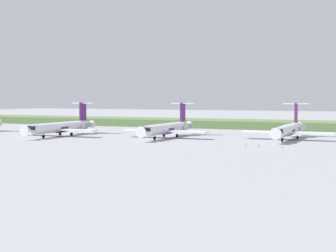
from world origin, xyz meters
The scene contains 8 objects.
ground_plane centered at (0.00, 30.00, 0.00)m, with size 500.00×500.00×0.00m, color #939399.
grass_berm centered at (0.00, 61.57, 1.32)m, with size 320.00×20.00×2.64m, color #597542.
regional_jet_second centered at (-28.42, 6.44, 2.54)m, with size 22.81×31.00×9.00m.
regional_jet_third centered at (0.27, 12.70, 2.54)m, with size 22.81×31.00×9.00m.
regional_jet_fourth centered at (30.18, 19.56, 2.54)m, with size 22.81×31.00×9.00m.
safety_cone_front_marker centered at (25.25, -2.85, 0.28)m, with size 0.44×0.44×0.55m, color orange.
safety_cone_mid_marker centered at (27.92, -2.17, 0.28)m, with size 0.44×0.44×0.55m, color orange.
safety_cone_rear_marker centered at (32.77, -2.33, 0.28)m, with size 0.44×0.44×0.55m, color orange.
Camera 1 is at (53.77, -109.01, 10.64)m, focal length 54.79 mm.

